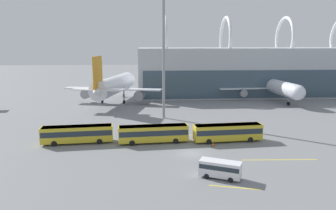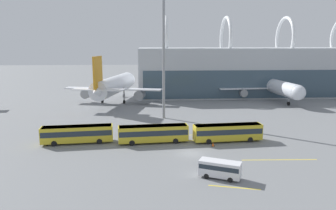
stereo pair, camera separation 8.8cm
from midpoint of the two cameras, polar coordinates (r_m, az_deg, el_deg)
The scene contains 13 objects.
ground_plane at distance 54.66m, azimuth 4.01°, elevation -8.42°, with size 440.00×440.00×0.00m, color slate.
airliner_at_gate_far at distance 99.88m, azimuth -9.46°, elevation 3.36°, with size 29.34×33.62×14.52m.
airliner_parked_remote at distance 110.07m, azimuth 17.69°, elevation 3.29°, with size 34.92×33.27×15.07m.
shuttle_bus_0 at distance 61.57m, azimuth -15.54°, elevation -4.75°, with size 12.83×3.88×3.19m.
shuttle_bus_1 at distance 59.71m, azimuth -2.62°, elevation -4.84°, with size 12.81×3.74×3.19m.
shuttle_bus_2 at distance 61.44m, azimuth 10.32°, elevation -4.56°, with size 12.81×3.71×3.19m.
service_van_foreground at distance 45.30m, azimuth 9.03°, elevation -10.80°, with size 5.82×4.12×2.39m.
floodlight_mast at distance 77.30m, azimuth -0.81°, elevation 11.89°, with size 2.76×2.76×30.80m.
lane_stripe_0 at distance 65.14m, azimuth 3.86°, elevation -5.23°, with size 9.64×0.25×0.01m, color yellow.
lane_stripe_1 at distance 54.60m, azimuth 18.80°, elevation -9.01°, with size 11.83×0.25×0.01m, color yellow.
lane_stripe_2 at distance 61.92m, azimuth 6.90°, elevation -6.14°, with size 7.57×0.25×0.01m, color yellow.
lane_stripe_3 at distance 43.42m, azimuth 11.47°, elevation -13.88°, with size 6.51×0.25×0.01m, color yellow.
traffic_cone_0 at distance 58.60m, azimuth 7.83°, elevation -6.76°, with size 0.58×0.58×0.79m.
Camera 1 is at (-7.09, -51.13, 18.01)m, focal length 35.00 mm.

